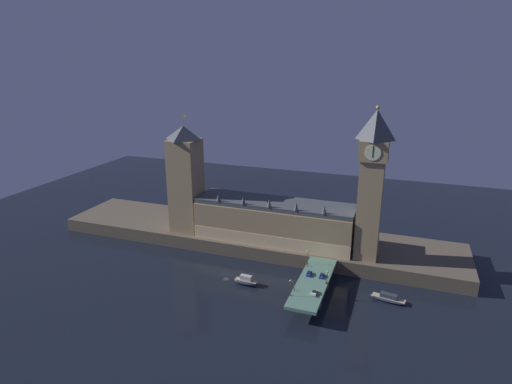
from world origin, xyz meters
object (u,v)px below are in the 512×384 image
victoria_tower (186,179)px  street_lamp_far (308,255)px  pedestrian_far_rail (307,265)px  street_lamp_mid (327,275)px  street_lamp_near (291,286)px  boat_upstream (246,281)px  pedestrian_mid_walk (326,282)px  car_southbound_lead (314,292)px  clock_tower (372,181)px  car_southbound_trail (322,276)px  car_northbound_lead (309,274)px  boat_downstream (388,299)px  pedestrian_near_rail (294,289)px

victoria_tower → street_lamp_far: bearing=-14.9°
pedestrian_far_rail → street_lamp_mid: (11.57, -12.17, 2.93)m
street_lamp_near → boat_upstream: 29.87m
pedestrian_mid_walk → street_lamp_mid: size_ratio=0.29×
car_southbound_lead → street_lamp_far: bearing=109.5°
clock_tower → street_lamp_far: size_ratio=10.52×
victoria_tower → street_lamp_far: victoria_tower is taller
pedestrian_far_rail → car_southbound_trail: bearing=-41.3°
street_lamp_mid → street_lamp_far: (-11.97, 14.72, 0.49)m
pedestrian_mid_walk → street_lamp_mid: (0.40, 0.41, 2.84)m
clock_tower → victoria_tower: (-96.65, 2.19, -8.81)m
car_northbound_lead → street_lamp_far: street_lamp_far is taller
victoria_tower → boat_downstream: size_ratio=3.98×
pedestrian_far_rail → boat_upstream: (-24.81, -12.93, -6.42)m
street_lamp_far → boat_downstream: bearing=-12.2°
victoria_tower → pedestrian_near_rail: victoria_tower is taller
pedestrian_far_rail → street_lamp_near: size_ratio=0.22×
car_northbound_lead → street_lamp_mid: size_ratio=0.71×
street_lamp_near → street_lamp_far: bearing=90.0°
pedestrian_mid_walk → street_lamp_far: size_ratio=0.26×
car_southbound_trail → boat_downstream: car_southbound_trail is taller
pedestrian_far_rail → boat_downstream: pedestrian_far_rail is taller
pedestrian_near_rail → street_lamp_near: 5.67m
car_northbound_lead → pedestrian_near_rail: size_ratio=2.67×
victoria_tower → pedestrian_mid_walk: victoria_tower is taller
street_lamp_far → victoria_tower: bearing=165.1°
clock_tower → boat_upstream: (-48.80, -32.54, -43.10)m
street_lamp_far → car_northbound_lead: bearing=-72.4°
car_southbound_lead → boat_upstream: (-33.19, 9.37, -6.24)m
victoria_tower → pedestrian_far_rail: victoria_tower is taller
victoria_tower → boat_upstream: (47.85, -34.73, -34.28)m
car_northbound_lead → pedestrian_mid_walk: pedestrian_mid_walk is taller
street_lamp_far → pedestrian_mid_walk: bearing=-52.6°
victoria_tower → street_lamp_mid: victoria_tower is taller
car_northbound_lead → car_southbound_lead: size_ratio=1.06×
victoria_tower → car_southbound_lead: victoria_tower is taller
car_southbound_lead → boat_downstream: car_southbound_lead is taller
clock_tower → street_lamp_far: clock_tower is taller
car_southbound_lead → boat_upstream: 35.05m
clock_tower → boat_downstream: clock_tower is taller
car_southbound_lead → street_lamp_mid: 11.06m
pedestrian_mid_walk → street_lamp_far: bearing=127.4°
car_southbound_lead → pedestrian_near_rail: 8.39m
car_northbound_lead → boat_upstream: (-27.60, -5.39, -6.25)m
street_lamp_mid → boat_upstream: street_lamp_mid is taller
car_northbound_lead → street_lamp_near: 19.98m
pedestrian_near_rail → street_lamp_far: street_lamp_far is taller
pedestrian_near_rail → boat_downstream: size_ratio=0.10×
car_southbound_trail → street_lamp_mid: 6.58m
car_southbound_trail → street_lamp_far: bearing=131.5°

